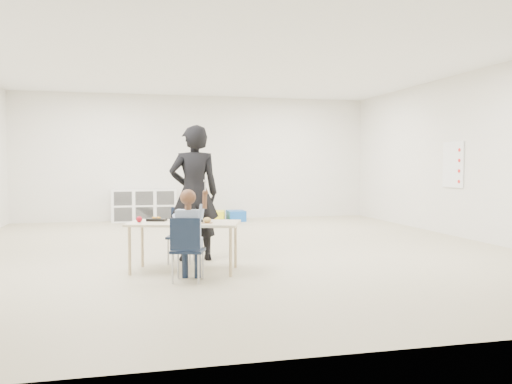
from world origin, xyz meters
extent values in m
plane|color=#C3B796|center=(0.00, 0.00, 0.00)|extent=(9.00, 9.00, 0.00)
plane|color=white|center=(0.00, 0.00, 2.80)|extent=(9.00, 9.00, 0.00)
cube|color=white|center=(0.00, 4.50, 1.40)|extent=(8.00, 0.02, 2.80)
cube|color=white|center=(0.00, -4.50, 1.40)|extent=(8.00, 0.02, 2.80)
cube|color=white|center=(4.00, 0.00, 1.40)|extent=(0.02, 9.00, 2.80)
cube|color=beige|center=(-0.93, -1.46, 0.57)|extent=(1.41, 0.99, 0.03)
cube|color=black|center=(-0.81, -1.44, 0.60)|extent=(0.26, 0.22, 0.03)
cube|color=black|center=(-1.24, -1.27, 0.60)|extent=(0.26, 0.22, 0.03)
cube|color=white|center=(-0.97, -1.57, 0.63)|extent=(0.09, 0.09, 0.10)
ellipsoid|color=tan|center=(-0.69, -1.64, 0.62)|extent=(0.09, 0.09, 0.07)
sphere|color=maroon|center=(-1.02, -1.38, 0.62)|extent=(0.07, 0.07, 0.07)
sphere|color=maroon|center=(-1.44, -1.37, 0.62)|extent=(0.07, 0.07, 0.07)
cube|color=white|center=(-1.20, 4.28, 0.35)|extent=(1.40, 0.40, 0.70)
cube|color=white|center=(3.98, 0.60, 1.25)|extent=(0.02, 0.60, 0.80)
imported|color=black|center=(-0.72, -0.75, 0.88)|extent=(0.64, 0.42, 1.76)
cube|color=red|center=(0.24, 3.86, 0.11)|extent=(0.41, 0.49, 0.21)
cube|color=yellow|center=(0.31, 3.83, 0.12)|extent=(0.48, 0.56, 0.24)
cube|color=blue|center=(0.78, 3.89, 0.12)|extent=(0.38, 0.48, 0.23)
camera|label=1|loc=(-1.59, -7.79, 1.27)|focal=38.00mm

